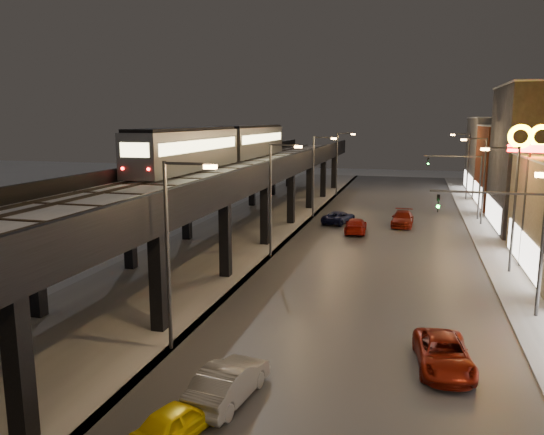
# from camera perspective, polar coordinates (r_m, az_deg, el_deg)

# --- Properties ---
(road_surface) EXTENTS (17.00, 120.00, 0.06)m
(road_surface) POSITION_cam_1_polar(r_m,az_deg,el_deg) (45.07, 11.33, -3.56)
(road_surface) COLOR #46474D
(road_surface) RESTS_ON ground
(sidewalk_right) EXTENTS (4.00, 120.00, 0.14)m
(sidewalk_right) POSITION_cam_1_polar(r_m,az_deg,el_deg) (45.57, 24.00, -4.07)
(sidewalk_right) COLOR #9FA1A8
(sidewalk_right) RESTS_ON ground
(under_viaduct_pavement) EXTENTS (11.00, 120.00, 0.06)m
(under_viaduct_pavement) POSITION_cam_1_polar(r_m,az_deg,el_deg) (47.80, -5.04, -2.59)
(under_viaduct_pavement) COLOR #9FA1A8
(under_viaduct_pavement) RESTS_ON ground
(elevated_viaduct) EXTENTS (9.00, 100.00, 6.30)m
(elevated_viaduct) POSITION_cam_1_polar(r_m,az_deg,el_deg) (43.93, -6.57, 3.63)
(elevated_viaduct) COLOR black
(elevated_viaduct) RESTS_ON ground
(viaduct_trackbed) EXTENTS (8.40, 100.00, 0.32)m
(viaduct_trackbed) POSITION_cam_1_polar(r_m,az_deg,el_deg) (43.97, -6.54, 4.64)
(viaduct_trackbed) COLOR #B2B7C1
(viaduct_trackbed) RESTS_ON elevated_viaduct
(viaduct_parapet_streetside) EXTENTS (0.30, 100.00, 1.10)m
(viaduct_parapet_streetside) POSITION_cam_1_polar(r_m,az_deg,el_deg) (42.54, -1.05, 5.14)
(viaduct_parapet_streetside) COLOR black
(viaduct_parapet_streetside) RESTS_ON elevated_viaduct
(viaduct_parapet_far) EXTENTS (0.30, 100.00, 1.10)m
(viaduct_parapet_far) POSITION_cam_1_polar(r_m,az_deg,el_deg) (45.73, -11.63, 5.30)
(viaduct_parapet_far) COLOR black
(viaduct_parapet_far) RESTS_ON elevated_viaduct
(building_e) EXTENTS (12.20, 12.20, 10.16)m
(building_e) POSITION_cam_1_polar(r_m,az_deg,el_deg) (72.24, 26.23, 4.86)
(building_e) COLOR maroon
(building_e) RESTS_ON ground
(building_f) EXTENTS (12.20, 16.20, 11.16)m
(building_f) POSITION_cam_1_polar(r_m,az_deg,el_deg) (85.96, 24.52, 6.06)
(building_f) COLOR #535355
(building_f) RESTS_ON ground
(streetlight_left_1) EXTENTS (2.57, 0.28, 9.00)m
(streetlight_left_1) POSITION_cam_1_polar(r_m,az_deg,el_deg) (24.76, -10.63, -2.72)
(streetlight_left_1) COLOR #38383A
(streetlight_left_1) RESTS_ON ground
(streetlight_left_2) EXTENTS (2.57, 0.28, 9.00)m
(streetlight_left_2) POSITION_cam_1_polar(r_m,az_deg,el_deg) (41.44, 0.20, 2.75)
(streetlight_left_2) COLOR #38383A
(streetlight_left_2) RESTS_ON ground
(streetlight_right_2) EXTENTS (2.56, 0.28, 9.00)m
(streetlight_right_2) POSITION_cam_1_polar(r_m,az_deg,el_deg) (40.60, 24.30, 1.66)
(streetlight_right_2) COLOR #38383A
(streetlight_right_2) RESTS_ON ground
(streetlight_left_3) EXTENTS (2.57, 0.28, 9.00)m
(streetlight_left_3) POSITION_cam_1_polar(r_m,az_deg,el_deg) (58.90, 4.74, 5.02)
(streetlight_left_3) COLOR #38383A
(streetlight_left_3) RESTS_ON ground
(streetlight_right_3) EXTENTS (2.56, 0.28, 9.00)m
(streetlight_right_3) POSITION_cam_1_polar(r_m,az_deg,el_deg) (58.31, 21.59, 4.27)
(streetlight_right_3) COLOR #38383A
(streetlight_right_3) RESTS_ON ground
(streetlight_left_4) EXTENTS (2.57, 0.28, 9.00)m
(streetlight_left_4) POSITION_cam_1_polar(r_m,az_deg,el_deg) (76.62, 7.20, 6.24)
(streetlight_left_4) COLOR #38383A
(streetlight_left_4) RESTS_ON ground
(streetlight_right_4) EXTENTS (2.56, 0.28, 9.00)m
(streetlight_right_4) POSITION_cam_1_polar(r_m,az_deg,el_deg) (76.16, 20.15, 5.66)
(streetlight_right_4) COLOR #38383A
(streetlight_right_4) RESTS_ON ground
(traffic_light_rig_a) EXTENTS (6.10, 0.34, 7.00)m
(traffic_light_rig_a) POSITION_cam_1_polar(r_m,az_deg,el_deg) (31.83, 25.09, -1.97)
(traffic_light_rig_a) COLOR #38383A
(traffic_light_rig_a) RESTS_ON ground
(traffic_light_rig_b) EXTENTS (6.10, 0.34, 7.00)m
(traffic_light_rig_b) POSITION_cam_1_polar(r_m,az_deg,el_deg) (61.26, 20.42, 3.92)
(traffic_light_rig_b) COLOR #38383A
(traffic_light_rig_b) RESTS_ON ground
(subway_train) EXTENTS (2.96, 35.96, 3.54)m
(subway_train) POSITION_cam_1_polar(r_m,az_deg,el_deg) (54.12, -5.10, 7.87)
(subway_train) COLOR gray
(subway_train) RESTS_ON viaduct_trackbed
(car_taxi) EXTENTS (2.50, 3.88, 1.23)m
(car_taxi) POSITION_cam_1_polar(r_m,az_deg,el_deg) (19.75, -10.08, -20.79)
(car_taxi) COLOR yellow
(car_taxi) RESTS_ON ground
(car_near_white) EXTENTS (2.21, 4.75, 1.51)m
(car_near_white) POSITION_cam_1_polar(r_m,az_deg,el_deg) (21.59, -4.71, -17.34)
(car_near_white) COLOR gray
(car_near_white) RESTS_ON ground
(car_mid_silver) EXTENTS (3.41, 5.14, 1.31)m
(car_mid_silver) POSITION_cam_1_polar(r_m,az_deg,el_deg) (56.11, 7.18, -0.02)
(car_mid_silver) COLOR #0F1338
(car_mid_silver) RESTS_ON ground
(car_mid_dark) EXTENTS (2.24, 4.97, 1.41)m
(car_mid_dark) POSITION_cam_1_polar(r_m,az_deg,el_deg) (51.61, 8.99, -0.93)
(car_mid_dark) COLOR maroon
(car_mid_dark) RESTS_ON ground
(car_onc_dark) EXTENTS (2.74, 5.10, 1.36)m
(car_onc_dark) POSITION_cam_1_polar(r_m,az_deg,el_deg) (25.06, 17.96, -13.91)
(car_onc_dark) COLOR maroon
(car_onc_dark) RESTS_ON ground
(car_onc_white) EXTENTS (2.26, 5.23, 1.50)m
(car_onc_white) POSITION_cam_1_polar(r_m,az_deg,el_deg) (55.94, 13.86, -0.18)
(car_onc_white) COLOR maroon
(car_onc_white) RESTS_ON ground
(sign_mcdonalds) EXTENTS (3.10, 0.89, 10.48)m
(sign_mcdonalds) POSITION_cam_1_polar(r_m,az_deg,el_deg) (42.26, 25.98, 6.43)
(sign_mcdonalds) COLOR #38383A
(sign_mcdonalds) RESTS_ON ground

